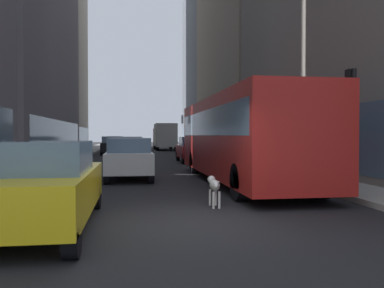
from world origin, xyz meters
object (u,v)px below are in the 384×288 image
transit_bus (239,134)px  car_grey_wagon (115,144)px  dalmatian_dog (214,185)px  traffic_light_near (352,110)px  car_white_van (129,158)px  box_truck (165,136)px  car_blue_hatchback (130,147)px  car_black_suv (112,145)px  car_red_coupe (193,149)px  car_yellow_taxi (39,185)px

transit_bus → car_grey_wagon: transit_bus is taller
dalmatian_dog → traffic_light_near: traffic_light_near is taller
car_white_van → traffic_light_near: (6.10, -5.86, 1.61)m
box_truck → traffic_light_near: traffic_light_near is taller
car_grey_wagon → car_blue_hatchback: size_ratio=0.95×
car_black_suv → car_blue_hatchback: (1.60, -6.15, 0.00)m
car_grey_wagon → car_black_suv: bearing=-90.0°
box_truck → dalmatian_dog: 38.05m
dalmatian_dog → car_black_suv: bearing=97.7°
car_blue_hatchback → traffic_light_near: bearing=-73.0°
car_black_suv → dalmatian_dog: size_ratio=4.74×
car_red_coupe → box_truck: 22.01m
car_black_suv → car_yellow_taxi: same height
box_truck → car_blue_hatchback: bearing=-103.1°
car_yellow_taxi → traffic_light_near: (7.70, 2.67, 1.61)m
car_white_van → transit_bus: bearing=-24.6°
car_white_van → box_truck: 31.58m
dalmatian_dog → traffic_light_near: (4.05, 0.81, 1.92)m
car_grey_wagon → dalmatian_dog: bearing=-84.0°
transit_bus → traffic_light_near: size_ratio=3.39×
car_grey_wagon → car_white_van: bearing=-86.7°
car_yellow_taxi → car_white_van: size_ratio=1.06×
car_grey_wagon → car_black_suv: size_ratio=0.92×
car_red_coupe → car_black_suv: (-5.60, 10.89, 0.00)m
box_truck → dalmatian_dog: box_truck is taller
car_yellow_taxi → traffic_light_near: 8.31m
car_yellow_taxi → car_white_van: 8.68m
traffic_light_near → box_truck: bearing=93.2°
car_blue_hatchback → box_truck: bearing=76.9°
box_truck → transit_bus: bearing=-90.0°
car_black_suv → transit_bus: bearing=-75.7°
car_blue_hatchback → dalmatian_dog: (2.05, -20.73, -0.31)m
car_blue_hatchback → box_truck: box_truck is taller
transit_bus → car_white_van: 4.50m
transit_bus → car_white_van: (-4.00, 1.83, -0.95)m
car_red_coupe → car_yellow_taxi: same height
car_red_coupe → car_grey_wagon: same height
car_red_coupe → car_grey_wagon: (-5.60, 18.54, 0.00)m
dalmatian_dog → traffic_light_near: bearing=11.3°
car_blue_hatchback → box_truck: 17.73m
car_blue_hatchback → traffic_light_near: (6.10, -19.92, 1.61)m
car_black_suv → dalmatian_dog: (3.65, -26.88, -0.31)m
car_black_suv → car_blue_hatchback: same height
car_blue_hatchback → dalmatian_dog: 20.83m
dalmatian_dog → car_blue_hatchback: bearing=95.6°
car_grey_wagon → car_blue_hatchback: same height
car_red_coupe → dalmatian_dog: bearing=-96.9°
car_blue_hatchback → car_grey_wagon: bearing=96.6°
car_grey_wagon → car_white_van: same height
transit_bus → car_grey_wagon: bearing=100.7°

